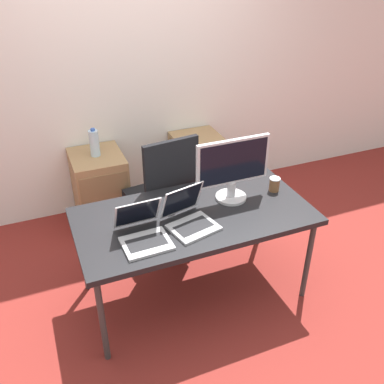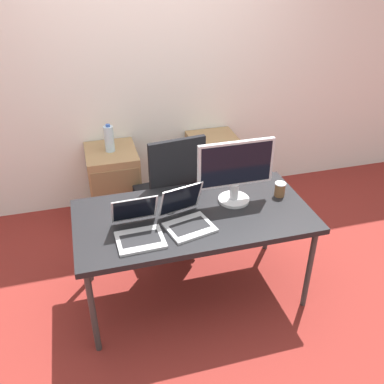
% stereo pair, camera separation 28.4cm
% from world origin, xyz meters
% --- Properties ---
extents(ground_plane, '(14.00, 14.00, 0.00)m').
position_xyz_m(ground_plane, '(0.00, 0.00, 0.00)').
color(ground_plane, maroon).
extents(wall_back, '(10.00, 0.05, 2.60)m').
position_xyz_m(wall_back, '(0.00, 1.49, 1.30)').
color(wall_back, silver).
rests_on(wall_back, ground_plane).
extents(desk, '(1.60, 0.80, 0.71)m').
position_xyz_m(desk, '(0.00, 0.00, 0.66)').
color(desk, black).
rests_on(desk, ground_plane).
extents(office_chair, '(0.56, 0.58, 1.06)m').
position_xyz_m(office_chair, '(-0.02, 0.63, 0.39)').
color(office_chair, '#232326').
rests_on(office_chair, ground_plane).
extents(cabinet_left, '(0.45, 0.52, 0.68)m').
position_xyz_m(cabinet_left, '(-0.43, 1.20, 0.34)').
color(cabinet_left, '#99754C').
rests_on(cabinet_left, ground_plane).
extents(cabinet_right, '(0.45, 0.52, 0.68)m').
position_xyz_m(cabinet_right, '(0.54, 1.20, 0.34)').
color(cabinet_right, '#99754C').
rests_on(cabinet_right, ground_plane).
extents(water_bottle, '(0.08, 0.08, 0.25)m').
position_xyz_m(water_bottle, '(-0.43, 1.20, 0.80)').
color(water_bottle, silver).
rests_on(water_bottle, cabinet_left).
extents(laptop_left, '(0.30, 0.36, 0.24)m').
position_xyz_m(laptop_left, '(-0.40, -0.14, 0.76)').
color(laptop_left, '#ADADB2').
rests_on(laptop_left, desk).
extents(laptop_right, '(0.34, 0.38, 0.25)m').
position_xyz_m(laptop_right, '(-0.08, -0.10, 0.76)').
color(laptop_right, '#ADADB2').
rests_on(laptop_right, desk).
extents(monitor, '(0.53, 0.22, 0.46)m').
position_xyz_m(monitor, '(0.32, 0.09, 0.95)').
color(monitor, '#B7B7BC').
rests_on(monitor, desk).
extents(coffee_cup_white, '(0.08, 0.08, 0.10)m').
position_xyz_m(coffee_cup_white, '(-0.12, 0.11, 0.76)').
color(coffee_cup_white, white).
rests_on(coffee_cup_white, desk).
extents(coffee_cup_brown, '(0.08, 0.08, 0.10)m').
position_xyz_m(coffee_cup_brown, '(0.66, 0.06, 0.76)').
color(coffee_cup_brown, brown).
rests_on(coffee_cup_brown, desk).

